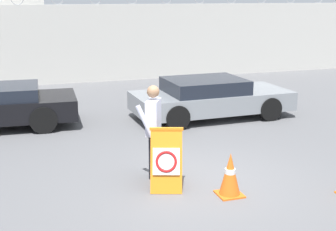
{
  "coord_description": "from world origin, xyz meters",
  "views": [
    {
      "loc": [
        -3.17,
        -7.68,
        3.43
      ],
      "look_at": [
        -0.31,
        1.04,
        1.06
      ],
      "focal_mm": 50.0,
      "sensor_mm": 36.0,
      "label": 1
    }
  ],
  "objects_px": {
    "parked_car_rear_sedan": "(210,98)",
    "traffic_cone_mid": "(230,174)",
    "security_guard": "(153,127)",
    "barricade_sign": "(166,158)"
  },
  "relations": [
    {
      "from": "security_guard",
      "to": "parked_car_rear_sedan",
      "type": "distance_m",
      "value": 4.81
    },
    {
      "from": "barricade_sign",
      "to": "traffic_cone_mid",
      "type": "distance_m",
      "value": 1.18
    },
    {
      "from": "barricade_sign",
      "to": "traffic_cone_mid",
      "type": "relative_size",
      "value": 1.45
    },
    {
      "from": "traffic_cone_mid",
      "to": "parked_car_rear_sedan",
      "type": "relative_size",
      "value": 0.17
    },
    {
      "from": "barricade_sign",
      "to": "security_guard",
      "type": "relative_size",
      "value": 0.63
    },
    {
      "from": "parked_car_rear_sedan",
      "to": "traffic_cone_mid",
      "type": "bearing_deg",
      "value": -111.1
    },
    {
      "from": "parked_car_rear_sedan",
      "to": "barricade_sign",
      "type": "bearing_deg",
      "value": -123.53
    },
    {
      "from": "traffic_cone_mid",
      "to": "barricade_sign",
      "type": "bearing_deg",
      "value": 144.78
    },
    {
      "from": "security_guard",
      "to": "traffic_cone_mid",
      "type": "height_order",
      "value": "security_guard"
    },
    {
      "from": "barricade_sign",
      "to": "traffic_cone_mid",
      "type": "height_order",
      "value": "barricade_sign"
    }
  ]
}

